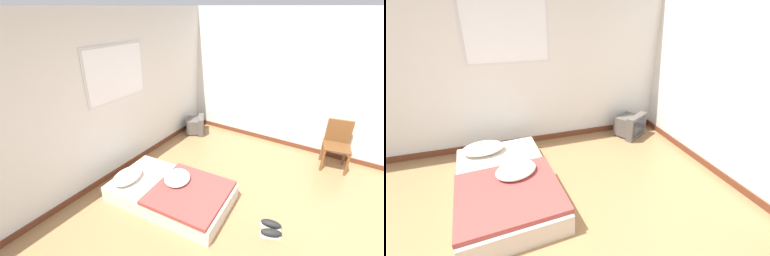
# 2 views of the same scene
# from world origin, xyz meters

# --- Properties ---
(wall_back) EXTENTS (8.04, 0.08, 2.60)m
(wall_back) POSITION_xyz_m (0.01, 2.68, 1.29)
(wall_back) COLOR silver
(wall_back) RESTS_ON ground_plane
(mattress_bed) EXTENTS (1.15, 1.79, 0.37)m
(mattress_bed) POSITION_xyz_m (0.21, 1.47, 0.15)
(mattress_bed) COLOR beige
(mattress_bed) RESTS_ON ground_plane
(crt_tv) EXTENTS (0.54, 0.53, 0.39)m
(crt_tv) POSITION_xyz_m (2.28, 2.34, 0.19)
(crt_tv) COLOR #56514C
(crt_tv) RESTS_ON ground_plane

